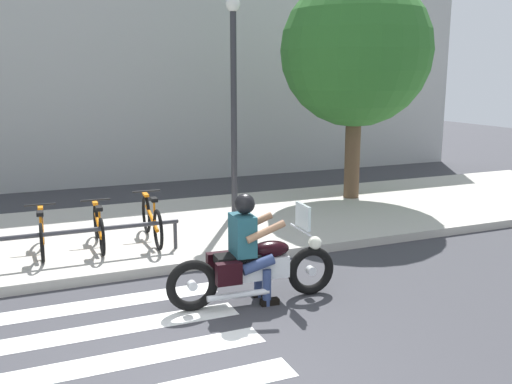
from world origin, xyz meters
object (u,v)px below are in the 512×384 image
object	(u,v)px
bicycle_2	(99,227)
street_lamp	(234,89)
bicycle_3	(152,220)
tree_near_rack	(356,51)
bike_rack	(74,234)
motorcycle	(255,268)
rider	(249,241)
bicycle_1	(42,233)

from	to	relation	value
bicycle_2	street_lamp	bearing A→B (deg)	24.19
bicycle_2	bicycle_3	size ratio (longest dim) A/B	0.91
bicycle_2	tree_near_rack	distance (m)	6.75
bike_rack	motorcycle	bearing A→B (deg)	-47.99
motorcycle	street_lamp	bearing A→B (deg)	72.41
rider	bicycle_2	size ratio (longest dim) A/B	0.91
bicycle_1	bicycle_3	world-z (taller)	bicycle_3
bicycle_3	bike_rack	xyz separation A→B (m)	(-1.30, -0.55, 0.05)
rider	bicycle_3	xyz separation A→B (m)	(-0.62, 2.76, -0.32)
bicycle_3	tree_near_rack	size ratio (longest dim) A/B	0.35
rider	motorcycle	bearing A→B (deg)	-5.92
rider	street_lamp	xyz separation A→B (m)	(1.36, 4.04, 1.79)
motorcycle	rider	bearing A→B (deg)	174.08
rider	bicycle_2	xyz separation A→B (m)	(-1.48, 2.76, -0.35)
bike_rack	tree_near_rack	world-z (taller)	tree_near_rack
rider	bike_rack	xyz separation A→B (m)	(-1.92, 2.21, -0.27)
motorcycle	rider	xyz separation A→B (m)	(-0.08, 0.01, 0.37)
bicycle_2	tree_near_rack	xyz separation A→B (m)	(5.85, 1.68, 2.91)
motorcycle	tree_near_rack	world-z (taller)	tree_near_rack
bicycle_2	tree_near_rack	size ratio (longest dim) A/B	0.32
rider	bike_rack	bearing A→B (deg)	131.00
motorcycle	street_lamp	world-z (taller)	street_lamp
bicycle_1	bike_rack	xyz separation A→B (m)	(0.43, -0.55, 0.08)
tree_near_rack	rider	bearing A→B (deg)	-134.52
motorcycle	bicycle_1	distance (m)	3.68
motorcycle	bicycle_2	size ratio (longest dim) A/B	1.43
bike_rack	tree_near_rack	xyz separation A→B (m)	(6.29, 2.23, 2.83)
bicycle_3	bike_rack	size ratio (longest dim) A/B	0.55
tree_near_rack	motorcycle	bearing A→B (deg)	-133.96
bicycle_1	tree_near_rack	distance (m)	7.51
bicycle_1	motorcycle	bearing A→B (deg)	-48.76
motorcycle	bicycle_1	xyz separation A→B (m)	(-2.43, 2.77, 0.02)
street_lamp	bicycle_1	bearing A→B (deg)	-161.00
motorcycle	bike_rack	world-z (taller)	motorcycle
motorcycle	street_lamp	distance (m)	4.76
motorcycle	bicycle_3	distance (m)	2.86
bicycle_3	street_lamp	distance (m)	3.16
tree_near_rack	street_lamp	bearing A→B (deg)	-172.42
motorcycle	tree_near_rack	xyz separation A→B (m)	(4.29, 4.45, 2.93)
rider	bicycle_2	world-z (taller)	rider
bike_rack	bicycle_2	bearing A→B (deg)	51.97
motorcycle	bicycle_1	world-z (taller)	motorcycle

